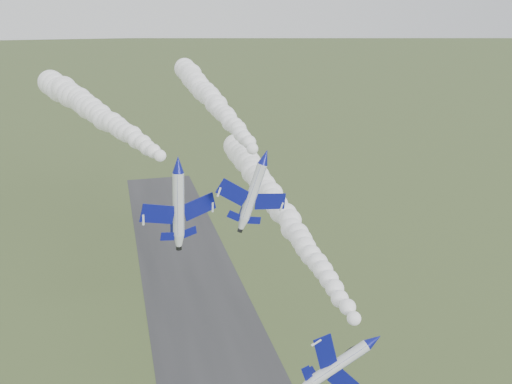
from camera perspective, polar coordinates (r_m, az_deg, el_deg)
runway at (r=109.68m, az=-3.19°, el=-18.65°), size 24.00×260.00×0.04m
jet_lead at (r=70.23m, az=11.76°, el=-14.35°), size 4.77×11.64×8.51m
smoke_trail_jet_lead at (r=100.50m, az=2.31°, el=-1.57°), size 7.90×71.27×5.54m
jet_pair_left at (r=79.84m, az=-7.76°, el=2.76°), size 11.82×13.64×3.48m
smoke_trail_jet_pair_left at (r=110.57m, az=-15.86°, el=7.76°), size 26.07×60.27×5.67m
jet_pair_right at (r=81.43m, az=0.93°, el=3.53°), size 10.20×12.90×4.26m
smoke_trail_jet_pair_right at (r=117.31m, az=-4.55°, el=9.31°), size 9.24×70.58×5.32m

